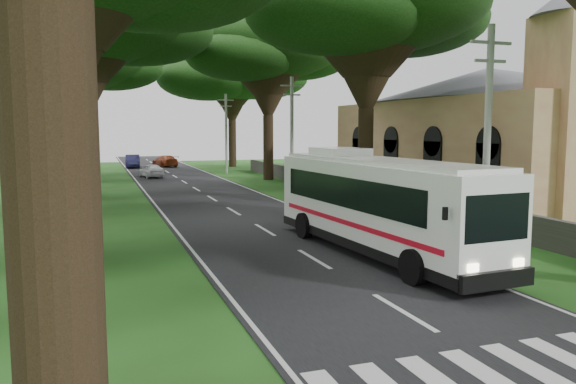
% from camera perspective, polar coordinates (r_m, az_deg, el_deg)
% --- Properties ---
extents(ground, '(140.00, 140.00, 0.00)m').
position_cam_1_polar(ground, '(12.97, 16.22, -14.38)').
color(ground, '#1E4513').
rests_on(ground, ground).
extents(road, '(8.00, 120.00, 0.04)m').
position_cam_1_polar(road, '(35.85, -7.40, -0.87)').
color(road, black).
rests_on(road, ground).
extents(crosswalk, '(8.00, 3.00, 0.01)m').
position_cam_1_polar(crosswalk, '(11.52, 22.22, -17.34)').
color(crosswalk, silver).
rests_on(crosswalk, ground).
extents(property_wall, '(0.35, 50.00, 1.20)m').
position_cam_1_polar(property_wall, '(37.69, 6.42, 0.40)').
color(property_wall, '#383533').
rests_on(property_wall, ground).
extents(church, '(14.00, 24.00, 11.60)m').
position_cam_1_polar(church, '(40.11, 19.65, 6.60)').
color(church, tan).
rests_on(church, ground).
extents(pole_near, '(1.60, 0.24, 8.00)m').
position_cam_1_polar(pole_near, '(20.25, 19.58, 5.03)').
color(pole_near, gray).
rests_on(pole_near, ground).
extents(pole_mid, '(1.60, 0.24, 8.00)m').
position_cam_1_polar(pole_mid, '(38.00, 0.39, 5.90)').
color(pole_mid, gray).
rests_on(pole_mid, ground).
extents(pole_far, '(1.60, 0.24, 8.00)m').
position_cam_1_polar(pole_far, '(57.25, -6.30, 6.05)').
color(pole_far, gray).
rests_on(pole_far, ground).
extents(tree_l_midb, '(14.62, 14.62, 14.91)m').
position_cam_1_polar(tree_l_midb, '(40.48, -20.07, 16.24)').
color(tree_l_midb, black).
rests_on(tree_l_midb, ground).
extents(tree_l_far, '(13.75, 13.75, 13.96)m').
position_cam_1_polar(tree_l_far, '(58.21, -20.74, 12.32)').
color(tree_l_far, black).
rests_on(tree_l_far, ground).
extents(tree_r_mida, '(13.82, 13.82, 14.62)m').
position_cam_1_polar(tree_r_mida, '(34.17, 8.10, 18.20)').
color(tree_r_mida, black).
rests_on(tree_r_mida, ground).
extents(tree_r_midb, '(13.59, 13.59, 14.54)m').
position_cam_1_polar(tree_r_midb, '(50.50, -2.05, 14.37)').
color(tree_r_midb, black).
rests_on(tree_r_midb, ground).
extents(tree_r_far, '(16.38, 16.38, 14.73)m').
position_cam_1_polar(tree_r_far, '(67.99, -5.75, 12.04)').
color(tree_r_far, black).
rests_on(tree_r_far, ground).
extents(coach_bus, '(3.39, 11.95, 3.48)m').
position_cam_1_polar(coach_bus, '(20.55, 9.05, -1.12)').
color(coach_bus, white).
rests_on(coach_bus, ground).
extents(distant_car_a, '(2.20, 4.01, 1.29)m').
position_cam_1_polar(distant_car_a, '(53.66, -13.71, 2.14)').
color(distant_car_a, '#BABBBF').
rests_on(distant_car_a, road).
extents(distant_car_b, '(1.84, 4.61, 1.49)m').
position_cam_1_polar(distant_car_b, '(67.90, -15.51, 3.04)').
color(distant_car_b, navy).
rests_on(distant_car_b, road).
extents(distant_car_c, '(2.96, 4.95, 1.34)m').
position_cam_1_polar(distant_car_c, '(68.74, -12.37, 3.10)').
color(distant_car_c, '#9D3A16').
rests_on(distant_car_c, road).
extents(pedestrian, '(0.46, 0.65, 1.66)m').
position_cam_1_polar(pedestrian, '(21.92, -22.40, -3.82)').
color(pedestrian, black).
rests_on(pedestrian, ground).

